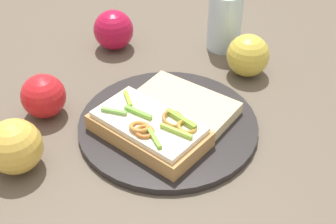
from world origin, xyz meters
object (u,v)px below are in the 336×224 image
object	(u,v)px
apple_1	(15,146)
apple_0	(248,55)
drinking_glass	(225,21)
apple_3	(43,96)
apple_2	(113,30)
plate	(168,125)
sandwich	(149,128)
bread_slice_side	(186,104)

from	to	relation	value
apple_1	apple_0	bearing A→B (deg)	97.26
drinking_glass	apple_3	bearing A→B (deg)	-82.01
apple_3	apple_2	bearing A→B (deg)	129.46
apple_3	drinking_glass	bearing A→B (deg)	97.99
plate	sandwich	size ratio (longest dim) A/B	1.42
apple_2	drinking_glass	distance (m)	0.21
bread_slice_side	apple_0	world-z (taller)	apple_0
bread_slice_side	apple_0	distance (m)	0.16
sandwich	drinking_glass	distance (m)	0.31
plate	drinking_glass	xyz separation A→B (m)	(-0.17, 0.20, 0.05)
apple_1	drinking_glass	world-z (taller)	drinking_glass
apple_1	apple_3	size ratio (longest dim) A/B	1.10
plate	apple_2	xyz separation A→B (m)	(-0.26, 0.01, 0.03)
apple_2	apple_3	distance (m)	0.22
apple_2	drinking_glass	bearing A→B (deg)	64.19
apple_2	drinking_glass	world-z (taller)	drinking_glass
apple_0	apple_3	size ratio (longest dim) A/B	1.07
apple_0	apple_2	world-z (taller)	same
plate	apple_3	xyz separation A→B (m)	(-0.12, -0.16, 0.03)
bread_slice_side	drinking_glass	size ratio (longest dim) A/B	1.40
apple_1	apple_2	distance (m)	0.34
plate	sandwich	world-z (taller)	sandwich
drinking_glass	apple_0	bearing A→B (deg)	-6.97
drinking_glass	plate	bearing A→B (deg)	-50.30
apple_0	apple_1	bearing A→B (deg)	-82.74
apple_1	bread_slice_side	bearing A→B (deg)	89.77
apple_1	plate	bearing A→B (deg)	85.21
apple_0	apple_3	xyz separation A→B (m)	(-0.05, -0.35, -0.00)
apple_0	drinking_glass	world-z (taller)	drinking_glass
apple_1	apple_3	distance (m)	0.12
bread_slice_side	apple_1	bearing A→B (deg)	61.63
plate	apple_1	xyz separation A→B (m)	(-0.02, -0.22, 0.03)
apple_0	apple_3	world-z (taller)	apple_0
apple_2	plate	bearing A→B (deg)	-3.23
apple_2	drinking_glass	xyz separation A→B (m)	(0.09, 0.19, 0.02)
plate	sandwich	distance (m)	0.05
sandwich	apple_2	size ratio (longest dim) A/B	2.56
sandwich	bread_slice_side	xyz separation A→B (m)	(-0.04, 0.08, -0.01)
apple_3	apple_0	bearing A→B (deg)	82.40
bread_slice_side	drinking_glass	distance (m)	0.23
plate	apple_0	world-z (taller)	apple_0
sandwich	apple_0	size ratio (longest dim) A/B	2.59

